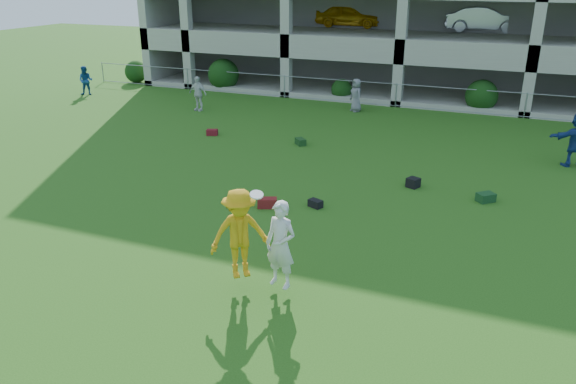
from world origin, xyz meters
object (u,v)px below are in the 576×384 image
at_px(crate_d, 413,183).
at_px(frisbee_contest, 250,237).
at_px(bystander_a, 86,81).
at_px(bystander_b, 198,93).
at_px(bystander_c, 356,95).

relative_size(crate_d, frisbee_contest, 0.16).
height_order(bystander_a, bystander_b, bystander_b).
bearing_deg(bystander_c, frisbee_contest, -37.22).
relative_size(bystander_b, frisbee_contest, 0.75).
bearing_deg(bystander_a, crate_d, -44.77).
relative_size(bystander_b, crate_d, 4.76).
distance_m(bystander_b, frisbee_contest, 16.90).
bearing_deg(frisbee_contest, bystander_a, 139.03).
bearing_deg(bystander_b, bystander_a, 179.41).
bearing_deg(crate_d, bystander_a, 158.90).
bearing_deg(bystander_a, frisbee_contest, -64.64).
relative_size(bystander_c, crate_d, 4.52).
bearing_deg(bystander_a, bystander_c, -16.58).
relative_size(bystander_b, bystander_c, 1.05).
xyz_separation_m(bystander_c, frisbee_contest, (2.38, -16.66, 0.46)).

